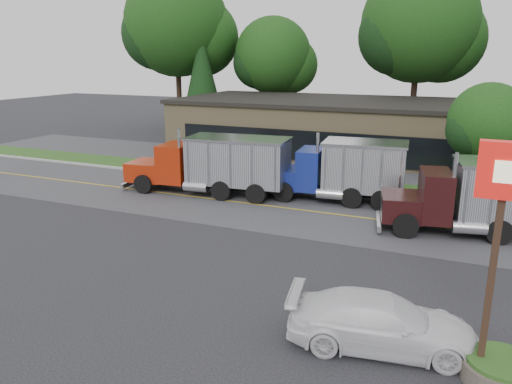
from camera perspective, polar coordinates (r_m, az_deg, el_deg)
ground at (r=18.98m, az=-7.99°, el=-9.02°), size 140.00×140.00×0.00m
road at (r=26.56m, az=2.09°, el=-1.71°), size 60.00×8.00×0.02m
center_line at (r=26.56m, az=2.09°, el=-1.71°), size 60.00×0.12×0.01m
curb at (r=30.36m, az=4.98°, el=0.43°), size 60.00×0.30×0.12m
grass_verge at (r=32.02m, az=6.00°, el=1.19°), size 60.00×3.40×0.03m
far_parking at (r=36.70m, az=8.37°, el=2.93°), size 60.00×7.00×0.02m
strip_mall at (r=41.71m, az=13.34°, el=6.95°), size 32.00×12.00×4.00m
bilo_sign at (r=13.53m, az=27.12°, el=-11.65°), size 2.20×1.90×5.95m
tree_far_a at (r=55.14m, az=-8.82°, el=17.92°), size 11.47×10.79×16.36m
tree_far_b at (r=52.37m, az=2.11°, el=14.94°), size 8.17×7.69×11.65m
tree_far_c at (r=49.11m, az=18.34°, el=17.15°), size 10.95×10.31×15.63m
evergreen_left at (r=51.33m, az=-6.18°, el=12.87°), size 4.53×4.53×10.29m
tree_verge at (r=29.97m, az=25.08°, el=6.84°), size 4.51×4.25×6.44m
dump_truck_red at (r=28.63m, az=-4.56°, el=3.25°), size 9.90×3.51×3.36m
dump_truck_blue at (r=27.54m, az=10.13°, el=2.55°), size 7.59×3.34×3.36m
dump_truck_maroon at (r=24.14m, az=24.41°, el=-0.40°), size 7.94×4.02×3.36m
rally_car at (r=14.48m, az=14.16°, el=-14.24°), size 5.42×2.97×1.49m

